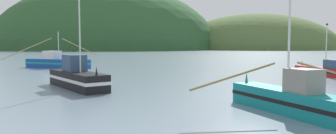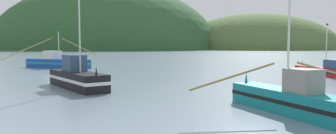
% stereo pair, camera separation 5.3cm
% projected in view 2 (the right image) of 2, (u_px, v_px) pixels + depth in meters
% --- Properties ---
extents(hill_far_center, '(103.61, 82.88, 94.12)m').
position_uv_depth(hill_far_center, '(95.00, 49.00, 258.07)').
color(hill_far_center, '#386633').
rests_on(hill_far_center, ground).
extents(hill_far_left, '(183.76, 147.01, 101.19)m').
position_uv_depth(hill_far_left, '(103.00, 49.00, 254.40)').
color(hill_far_left, '#2D562D').
rests_on(hill_far_left, ground).
extents(hill_mid_left, '(124.52, 99.62, 55.09)m').
position_uv_depth(hill_mid_left, '(254.00, 49.00, 247.33)').
color(hill_mid_left, '#516B38').
rests_on(hill_mid_left, ground).
extents(fishing_boat_teal, '(9.33, 7.65, 7.51)m').
position_uv_depth(fishing_boat_teal, '(287.00, 98.00, 17.48)').
color(fishing_boat_teal, '#147F84').
rests_on(fishing_boat_teal, ground).
extents(fishing_boat_black, '(8.45, 7.10, 8.08)m').
position_uv_depth(fishing_boat_black, '(77.00, 77.00, 27.47)').
color(fishing_boat_black, black).
rests_on(fishing_boat_black, ground).
extents(fishing_boat_red, '(6.09, 10.95, 6.31)m').
position_uv_depth(fishing_boat_red, '(327.00, 71.00, 38.14)').
color(fishing_boat_red, red).
rests_on(fishing_boat_red, ground).
extents(fishing_boat_blue, '(11.90, 20.20, 5.94)m').
position_uv_depth(fishing_boat_blue, '(57.00, 62.00, 50.91)').
color(fishing_boat_blue, '#19479E').
rests_on(fishing_boat_blue, ground).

